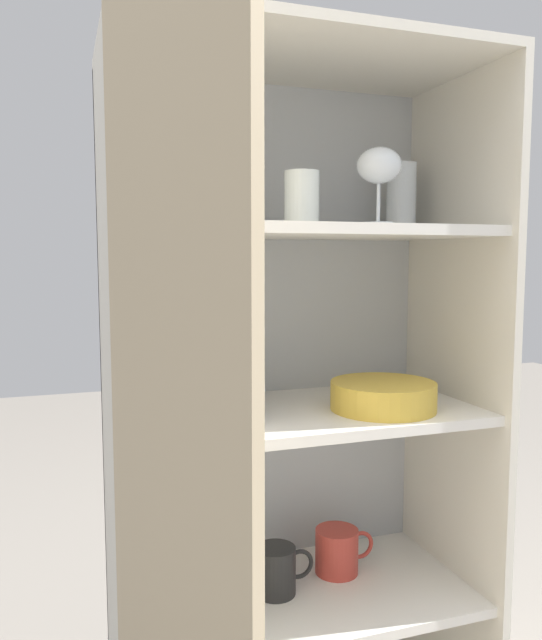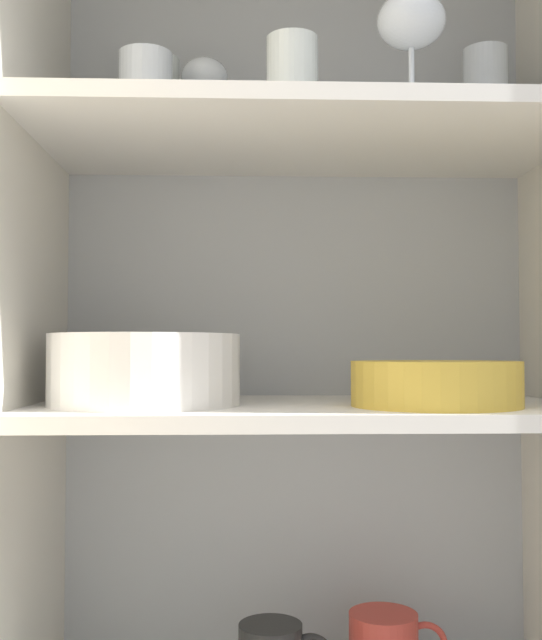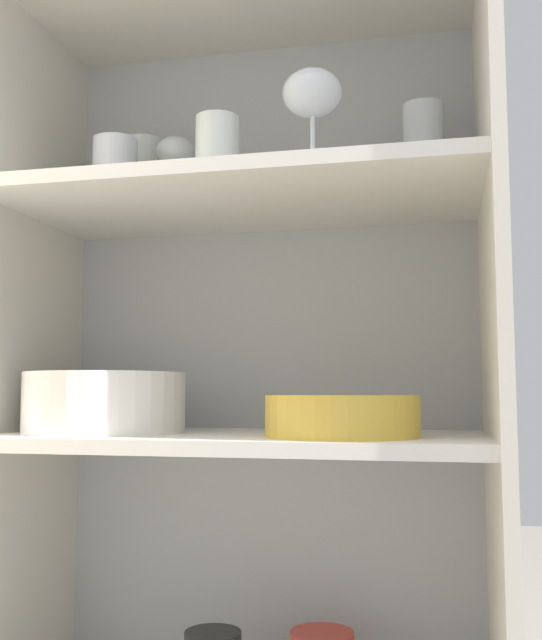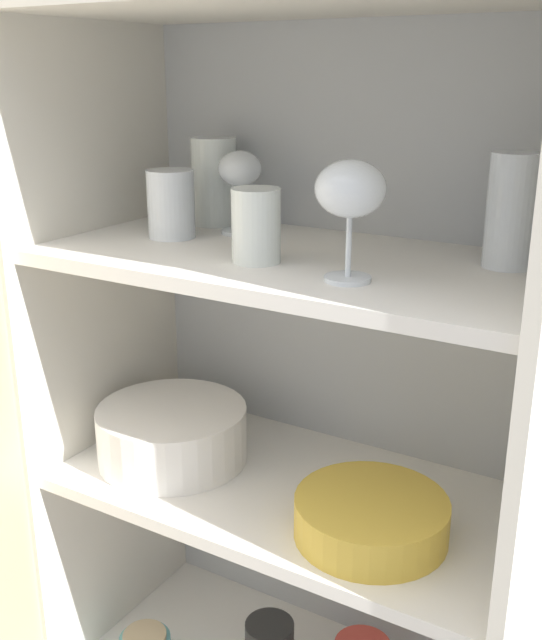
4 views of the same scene
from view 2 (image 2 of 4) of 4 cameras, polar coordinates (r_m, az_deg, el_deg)
name	(u,v)px [view 2 (image 2 of 4)]	position (r m, az deg, el deg)	size (l,w,h in m)	color
cupboard_back_panel	(296,417)	(1.17, 1.90, -7.43)	(0.74, 0.02, 1.42)	#B2B7BC
cupboard_side_left	(26,431)	(1.02, -18.15, -8.07)	(0.02, 0.40, 1.42)	silver
shelf_board_middle	(306,411)	(0.98, 2.65, -6.95)	(0.70, 0.36, 0.02)	white
shelf_board_upper	(305,137)	(1.02, 2.62, 13.72)	(0.70, 0.36, 0.02)	white
tumbler_glass_0	(146,91)	(1.05, -9.54, 16.80)	(0.07, 0.07, 0.10)	white
tumbler_glass_1	(292,77)	(0.98, 1.64, 18.03)	(0.06, 0.06, 0.10)	white
tumbler_glass_2	(486,99)	(1.17, 16.05, 15.88)	(0.06, 0.06, 0.14)	white
tumbler_glass_3	(154,106)	(1.16, -8.88, 15.81)	(0.07, 0.07, 0.14)	white
wine_glass_0	(411,25)	(1.00, 10.63, 21.23)	(0.08, 0.08, 0.14)	white
wine_glass_1	(205,83)	(1.13, -5.09, 17.55)	(0.07, 0.07, 0.13)	white
plate_stack_white	(145,370)	(0.96, -9.60, -3.75)	(0.24, 0.24, 0.09)	white
mixing_bowl_large	(435,381)	(0.95, 12.42, -4.59)	(0.21, 0.21, 0.06)	gold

